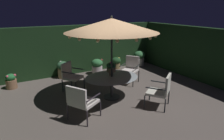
{
  "coord_description": "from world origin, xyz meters",
  "views": [
    {
      "loc": [
        -2.92,
        -5.07,
        2.76
      ],
      "look_at": [
        -0.05,
        0.06,
        0.92
      ],
      "focal_mm": 32.18,
      "sensor_mm": 36.0,
      "label": 1
    }
  ],
  "objects_px": {
    "patio_chair_northeast": "(131,68)",
    "patio_chair_southeast": "(81,100)",
    "patio_chair_east": "(71,74)",
    "potted_plant_back_right": "(116,62)",
    "potted_plant_back_left": "(97,66)",
    "patio_chair_north": "(161,89)",
    "patio_dining_table": "(112,80)",
    "potted_plant_left_far": "(11,81)",
    "patio_umbrella": "(112,25)",
    "potted_plant_back_center": "(63,69)",
    "potted_plant_right_far": "(139,58)",
    "centerpiece_planter": "(111,67)"
  },
  "relations": [
    {
      "from": "patio_chair_east",
      "to": "potted_plant_back_right",
      "type": "height_order",
      "value": "patio_chair_east"
    },
    {
      "from": "potted_plant_back_right",
      "to": "potted_plant_back_left",
      "type": "bearing_deg",
      "value": -165.62
    },
    {
      "from": "potted_plant_back_left",
      "to": "potted_plant_right_far",
      "type": "relative_size",
      "value": 0.92
    },
    {
      "from": "patio_chair_north",
      "to": "potted_plant_left_far",
      "type": "height_order",
      "value": "patio_chair_north"
    },
    {
      "from": "patio_chair_north",
      "to": "potted_plant_back_left",
      "type": "xyz_separation_m",
      "value": [
        -0.29,
        3.66,
        -0.2
      ]
    },
    {
      "from": "potted_plant_back_right",
      "to": "potted_plant_back_center",
      "type": "distance_m",
      "value": 2.55
    },
    {
      "from": "centerpiece_planter",
      "to": "patio_chair_north",
      "type": "distance_m",
      "value": 1.68
    },
    {
      "from": "potted_plant_back_left",
      "to": "patio_chair_northeast",
      "type": "bearing_deg",
      "value": -66.86
    },
    {
      "from": "patio_dining_table",
      "to": "patio_umbrella",
      "type": "xyz_separation_m",
      "value": [
        -0.0,
        0.0,
        1.67
      ]
    },
    {
      "from": "centerpiece_planter",
      "to": "potted_plant_back_center",
      "type": "height_order",
      "value": "centerpiece_planter"
    },
    {
      "from": "potted_plant_back_center",
      "to": "patio_umbrella",
      "type": "bearing_deg",
      "value": -73.2
    },
    {
      "from": "potted_plant_back_right",
      "to": "potted_plant_back_center",
      "type": "height_order",
      "value": "potted_plant_back_center"
    },
    {
      "from": "patio_chair_north",
      "to": "potted_plant_back_center",
      "type": "xyz_separation_m",
      "value": [
        -1.71,
        3.9,
        -0.19
      ]
    },
    {
      "from": "patio_chair_northeast",
      "to": "potted_plant_back_right",
      "type": "bearing_deg",
      "value": 75.96
    },
    {
      "from": "patio_chair_northeast",
      "to": "patio_dining_table",
      "type": "bearing_deg",
      "value": -146.65
    },
    {
      "from": "patio_chair_east",
      "to": "potted_plant_left_far",
      "type": "bearing_deg",
      "value": 146.97
    },
    {
      "from": "patio_dining_table",
      "to": "potted_plant_left_far",
      "type": "xyz_separation_m",
      "value": [
        -2.74,
        2.41,
        -0.33
      ]
    },
    {
      "from": "centerpiece_planter",
      "to": "patio_chair_northeast",
      "type": "distance_m",
      "value": 1.49
    },
    {
      "from": "patio_dining_table",
      "to": "patio_chair_northeast",
      "type": "relative_size",
      "value": 1.71
    },
    {
      "from": "potted_plant_left_far",
      "to": "centerpiece_planter",
      "type": "bearing_deg",
      "value": -39.25
    },
    {
      "from": "potted_plant_back_right",
      "to": "patio_umbrella",
      "type": "bearing_deg",
      "value": -123.02
    },
    {
      "from": "patio_chair_east",
      "to": "patio_chair_southeast",
      "type": "xyz_separation_m",
      "value": [
        -0.39,
        -2.03,
        -0.02
      ]
    },
    {
      "from": "potted_plant_back_right",
      "to": "patio_chair_east",
      "type": "bearing_deg",
      "value": -151.27
    },
    {
      "from": "potted_plant_right_far",
      "to": "potted_plant_back_right",
      "type": "bearing_deg",
      "value": 177.43
    },
    {
      "from": "potted_plant_back_right",
      "to": "potted_plant_back_center",
      "type": "bearing_deg",
      "value": -178.73
    },
    {
      "from": "patio_chair_east",
      "to": "potted_plant_back_right",
      "type": "bearing_deg",
      "value": 28.73
    },
    {
      "from": "patio_chair_southeast",
      "to": "potted_plant_back_right",
      "type": "height_order",
      "value": "patio_chair_southeast"
    },
    {
      "from": "patio_chair_southeast",
      "to": "centerpiece_planter",
      "type": "bearing_deg",
      "value": 34.21
    },
    {
      "from": "patio_umbrella",
      "to": "potted_plant_back_right",
      "type": "relative_size",
      "value": 5.12
    },
    {
      "from": "patio_chair_southeast",
      "to": "potted_plant_back_left",
      "type": "bearing_deg",
      "value": 58.78
    },
    {
      "from": "patio_chair_north",
      "to": "patio_chair_northeast",
      "type": "height_order",
      "value": "patio_chair_northeast"
    },
    {
      "from": "patio_chair_northeast",
      "to": "patio_chair_southeast",
      "type": "relative_size",
      "value": 1.05
    },
    {
      "from": "centerpiece_planter",
      "to": "patio_chair_southeast",
      "type": "distance_m",
      "value": 1.71
    },
    {
      "from": "patio_umbrella",
      "to": "patio_chair_north",
      "type": "bearing_deg",
      "value": -53.85
    },
    {
      "from": "patio_chair_north",
      "to": "patio_chair_east",
      "type": "bearing_deg",
      "value": 126.63
    },
    {
      "from": "centerpiece_planter",
      "to": "potted_plant_left_far",
      "type": "relative_size",
      "value": 0.82
    },
    {
      "from": "patio_dining_table",
      "to": "patio_chair_east",
      "type": "bearing_deg",
      "value": 127.13
    },
    {
      "from": "centerpiece_planter",
      "to": "patio_chair_east",
      "type": "distance_m",
      "value": 1.52
    },
    {
      "from": "patio_chair_northeast",
      "to": "patio_chair_north",
      "type": "bearing_deg",
      "value": -100.17
    },
    {
      "from": "patio_umbrella",
      "to": "patio_chair_southeast",
      "type": "relative_size",
      "value": 2.9
    },
    {
      "from": "patio_chair_east",
      "to": "potted_plant_back_right",
      "type": "xyz_separation_m",
      "value": [
        2.69,
        1.47,
        -0.27
      ]
    },
    {
      "from": "patio_dining_table",
      "to": "patio_chair_northeast",
      "type": "distance_m",
      "value": 1.55
    },
    {
      "from": "potted_plant_left_far",
      "to": "potted_plant_back_left",
      "type": "xyz_separation_m",
      "value": [
        3.37,
        0.01,
        0.07
      ]
    },
    {
      "from": "patio_chair_northeast",
      "to": "patio_chair_southeast",
      "type": "xyz_separation_m",
      "value": [
        -2.61,
        -1.65,
        -0.03
      ]
    },
    {
      "from": "patio_dining_table",
      "to": "potted_plant_back_left",
      "type": "bearing_deg",
      "value": 75.44
    },
    {
      "from": "potted_plant_back_center",
      "to": "potted_plant_back_right",
      "type": "bearing_deg",
      "value": 1.27
    },
    {
      "from": "patio_umbrella",
      "to": "patio_chair_north",
      "type": "height_order",
      "value": "patio_umbrella"
    },
    {
      "from": "patio_dining_table",
      "to": "potted_plant_left_far",
      "type": "bearing_deg",
      "value": 138.72
    },
    {
      "from": "centerpiece_planter",
      "to": "potted_plant_back_right",
      "type": "bearing_deg",
      "value": 56.42
    },
    {
      "from": "potted_plant_back_left",
      "to": "potted_plant_right_far",
      "type": "height_order",
      "value": "potted_plant_right_far"
    }
  ]
}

